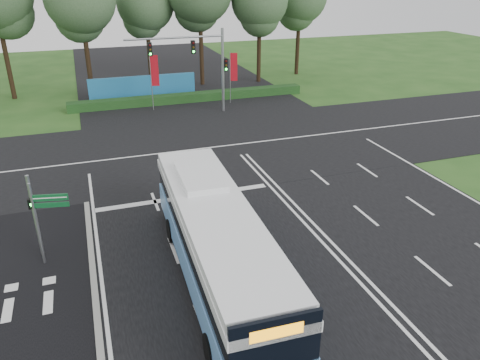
% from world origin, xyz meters
% --- Properties ---
extents(ground, '(120.00, 120.00, 0.00)m').
position_xyz_m(ground, '(0.00, 0.00, 0.00)').
color(ground, '#234C19').
rests_on(ground, ground).
extents(road_main, '(20.00, 120.00, 0.04)m').
position_xyz_m(road_main, '(0.00, 0.00, 0.02)').
color(road_main, black).
rests_on(road_main, ground).
extents(road_cross, '(120.00, 14.00, 0.05)m').
position_xyz_m(road_cross, '(0.00, 12.00, 0.03)').
color(road_cross, black).
rests_on(road_cross, ground).
extents(bike_path, '(5.00, 18.00, 0.06)m').
position_xyz_m(bike_path, '(-12.50, -3.00, 0.03)').
color(bike_path, black).
rests_on(bike_path, ground).
extents(kerb_strip, '(0.25, 18.00, 0.12)m').
position_xyz_m(kerb_strip, '(-10.10, -3.00, 0.06)').
color(kerb_strip, gray).
rests_on(kerb_strip, ground).
extents(city_bus, '(3.10, 12.85, 3.67)m').
position_xyz_m(city_bus, '(-5.38, -2.80, 1.85)').
color(city_bus, '#64A1E7').
rests_on(city_bus, ground).
extents(pedestrian_signal, '(0.32, 0.43, 3.83)m').
position_xyz_m(pedestrian_signal, '(-12.12, 1.55, 2.09)').
color(pedestrian_signal, gray).
rests_on(pedestrian_signal, ground).
extents(street_sign, '(1.45, 0.38, 3.78)m').
position_xyz_m(street_sign, '(-11.69, 0.77, 2.40)').
color(street_sign, gray).
rests_on(street_sign, ground).
extents(banner_flag_left, '(0.69, 0.28, 4.89)m').
position_xyz_m(banner_flag_left, '(-3.53, 22.66, 3.18)').
color(banner_flag_left, gray).
rests_on(banner_flag_left, ground).
extents(banner_flag_mid, '(0.67, 0.24, 4.66)m').
position_xyz_m(banner_flag_mid, '(3.63, 22.77, 3.04)').
color(banner_flag_mid, gray).
rests_on(banner_flag_mid, ground).
extents(traffic_light_gantry, '(8.41, 0.28, 7.00)m').
position_xyz_m(traffic_light_gantry, '(0.21, 20.50, 4.66)').
color(traffic_light_gantry, gray).
rests_on(traffic_light_gantry, ground).
extents(hedge, '(22.00, 1.20, 0.80)m').
position_xyz_m(hedge, '(0.00, 24.50, 0.40)').
color(hedge, '#123312').
rests_on(hedge, ground).
extents(blue_hoarding, '(10.00, 0.30, 2.20)m').
position_xyz_m(blue_hoarding, '(-4.00, 27.00, 1.10)').
color(blue_hoarding, '#1C669A').
rests_on(blue_hoarding, ground).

